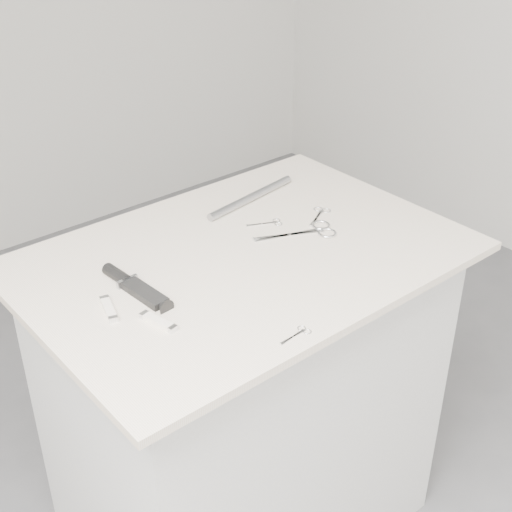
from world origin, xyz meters
TOP-DOWN VIEW (x-y plane):
  - plinth at (0.00, 0.00)m, footprint 0.90×0.60m
  - display_board at (0.00, 0.00)m, footprint 1.00×0.70m
  - large_shears at (0.19, -0.03)m, footprint 0.20×0.12m
  - embroidery_scissors_a at (0.27, 0.03)m, footprint 0.10×0.07m
  - embroidery_scissors_b at (0.14, 0.07)m, footprint 0.09×0.06m
  - tiny_scissors at (-0.11, -0.31)m, footprint 0.07×0.03m
  - sheathed_knife at (-0.27, 0.04)m, footprint 0.05×0.20m
  - pocket_knife_a at (-0.35, -0.00)m, footprint 0.04×0.09m
  - pocket_knife_b at (-0.30, -0.10)m, footprint 0.04×0.09m
  - metal_rail at (0.19, 0.20)m, footprint 0.31×0.07m

SIDE VIEW (x-z plane):
  - plinth at x=0.00m, z-range 0.00..0.90m
  - display_board at x=0.00m, z-range 0.90..0.92m
  - tiny_scissors at x=-0.11m, z-range 0.92..0.92m
  - embroidery_scissors_b at x=0.14m, z-range 0.92..0.92m
  - embroidery_scissors_a at x=0.27m, z-range 0.92..0.92m
  - large_shears at x=0.19m, z-range 0.92..0.93m
  - pocket_knife_a at x=-0.35m, z-range 0.92..0.93m
  - pocket_knife_b at x=-0.30m, z-range 0.92..0.93m
  - sheathed_knife at x=-0.27m, z-range 0.91..0.94m
  - metal_rail at x=0.19m, z-range 0.92..0.94m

